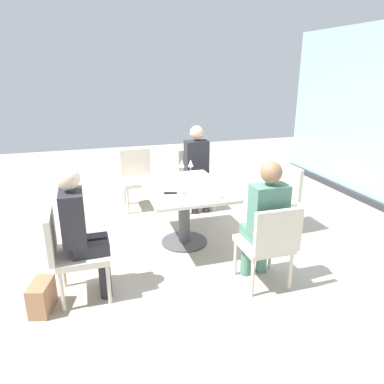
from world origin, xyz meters
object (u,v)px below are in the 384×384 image
object	(u,v)px
cell_phone_on_table	(170,193)
wine_glass_1	(191,163)
wine_glass_4	(182,164)
person_far_left	(198,164)
person_far_right	(265,217)
wine_glass_3	(217,186)
dining_table_main	(184,201)
chair_far_right	(269,241)
chair_near_window	(279,195)
wine_glass_2	(172,168)
coffee_cup	(176,179)
chair_front_right	(71,249)
chair_far_left	(195,175)
wine_glass_0	(180,183)
handbag_0	(42,297)
chair_side_end	(137,175)
person_front_right	(81,227)

from	to	relation	value
cell_phone_on_table	wine_glass_1	bearing A→B (deg)	164.51
wine_glass_1	wine_glass_4	size ratio (longest dim) A/B	1.00
person_far_left	wine_glass_1	distance (m)	0.61
person_far_right	wine_glass_3	world-z (taller)	person_far_right
dining_table_main	chair_far_right	bearing A→B (deg)	23.63
chair_near_window	wine_glass_2	xyz separation A→B (m)	(-0.37, -1.34, 0.37)
wine_glass_3	cell_phone_on_table	bearing A→B (deg)	-122.49
coffee_cup	wine_glass_1	bearing A→B (deg)	141.78
person_far_left	cell_phone_on_table	world-z (taller)	person_far_left
dining_table_main	cell_phone_on_table	size ratio (longest dim) A/B	8.85
chair_front_right	chair_far_left	bearing A→B (deg)	137.26
wine_glass_0	coffee_cup	size ratio (longest dim) A/B	2.06
chair_near_window	wine_glass_1	world-z (taller)	wine_glass_1
wine_glass_4	handbag_0	size ratio (longest dim) A/B	0.62
chair_far_left	wine_glass_3	world-z (taller)	wine_glass_3
chair_far_right	cell_phone_on_table	distance (m)	1.22
dining_table_main	coffee_cup	world-z (taller)	coffee_cup
person_far_left	chair_side_end	bearing A→B (deg)	-114.88
chair_far_left	wine_glass_3	bearing A→B (deg)	-9.56
wine_glass_4	wine_glass_3	bearing A→B (deg)	6.07
person_front_right	person_far_right	xyz separation A→B (m)	(0.27, 1.68, 0.00)
cell_phone_on_table	handbag_0	bearing A→B (deg)	-45.54
dining_table_main	chair_far_left	size ratio (longest dim) A/B	1.47
chair_far_left	coffee_cup	xyz separation A→B (m)	(1.00, -0.56, 0.28)
chair_front_right	person_front_right	world-z (taller)	person_front_right
chair_front_right	handbag_0	world-z (taller)	chair_front_right
chair_front_right	coffee_cup	world-z (taller)	chair_front_right
chair_near_window	person_far_right	bearing A→B (deg)	-36.44
wine_glass_0	handbag_0	world-z (taller)	wine_glass_0
chair_far_right	wine_glass_4	size ratio (longest dim) A/B	4.70
dining_table_main	wine_glass_1	xyz separation A→B (m)	(-0.52, 0.24, 0.31)
person_far_right	handbag_0	xyz separation A→B (m)	(-0.13, -2.06, -0.56)
chair_front_right	person_far_left	bearing A→B (deg)	135.60
person_far_right	wine_glass_3	distance (m)	0.65
chair_side_end	wine_glass_2	bearing A→B (deg)	14.68
dining_table_main	person_front_right	size ratio (longest dim) A/B	1.01
chair_front_right	person_far_right	size ratio (longest dim) A/B	0.69
person_front_right	person_far_left	distance (m)	2.48
chair_far_right	coffee_cup	size ratio (longest dim) A/B	9.67
cell_phone_on_table	wine_glass_0	bearing A→B (deg)	79.10
chair_front_right	wine_glass_1	distance (m)	2.03
wine_glass_1	coffee_cup	bearing A→B (deg)	-38.22
person_far_left	wine_glass_2	size ratio (longest dim) A/B	6.81
wine_glass_3	chair_near_window	bearing A→B (deg)	114.68
chair_near_window	wine_glass_2	size ratio (longest dim) A/B	4.70
chair_side_end	person_far_left	world-z (taller)	person_far_left
wine_glass_1	wine_glass_3	size ratio (longest dim) A/B	1.00
chair_far_left	dining_table_main	bearing A→B (deg)	-23.63
chair_far_right	person_far_right	size ratio (longest dim) A/B	0.69
chair_far_right	wine_glass_0	xyz separation A→B (m)	(-0.91, -0.62, 0.37)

